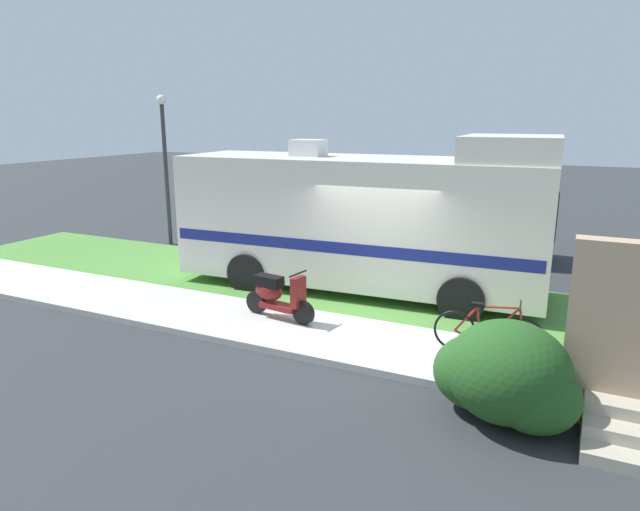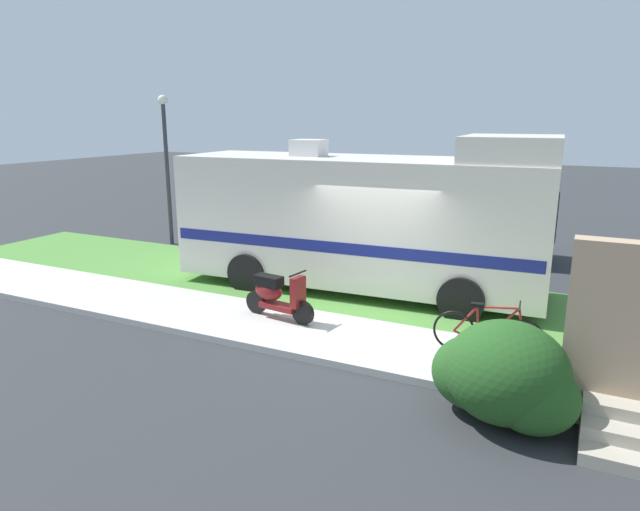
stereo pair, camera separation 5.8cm
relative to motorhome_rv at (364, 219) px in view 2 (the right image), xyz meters
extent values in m
plane|color=#2D3033|center=(0.68, -1.71, -1.65)|extent=(80.00, 80.00, 0.00)
cube|color=beige|center=(0.68, -2.91, -1.59)|extent=(24.00, 2.00, 0.12)
cube|color=#4C8438|center=(0.68, -0.21, -1.61)|extent=(24.00, 3.40, 0.08)
cube|color=silver|center=(-0.12, -0.01, -0.01)|extent=(8.08, 2.72, 2.68)
cube|color=silver|center=(2.97, 0.15, 1.58)|extent=(1.91, 2.29, 0.50)
cube|color=navy|center=(-0.12, -0.01, -0.41)|extent=(7.92, 2.73, 0.24)
cube|color=black|center=(3.85, 0.19, 0.46)|extent=(0.18, 1.98, 0.90)
cube|color=silver|center=(-1.31, -0.07, 1.51)|extent=(0.73, 0.63, 0.36)
cylinder|color=black|center=(2.30, 1.23, -1.20)|extent=(0.91, 0.32, 0.90)
cylinder|color=black|center=(2.41, -0.99, -1.20)|extent=(0.91, 0.32, 0.90)
cylinder|color=black|center=(-2.36, 1.00, -1.20)|extent=(0.91, 0.32, 0.90)
cylinder|color=black|center=(-2.25, -1.23, -1.20)|extent=(0.91, 0.32, 0.90)
cylinder|color=black|center=(-0.10, -2.70, -1.31)|extent=(0.45, 0.16, 0.44)
cylinder|color=black|center=(-1.19, -2.55, -1.31)|extent=(0.45, 0.16, 0.44)
cube|color=maroon|center=(-0.65, -2.63, -1.29)|extent=(0.81, 0.38, 0.10)
cube|color=black|center=(-0.89, -2.59, -0.83)|extent=(0.59, 0.33, 0.20)
ellipsoid|color=maroon|center=(-0.89, -2.59, -1.03)|extent=(0.64, 0.38, 0.36)
cube|color=maroon|center=(-0.21, -2.69, -0.93)|extent=(0.18, 0.34, 0.56)
cylinder|color=black|center=(-0.21, -2.69, -0.58)|extent=(0.10, 0.50, 0.04)
sphere|color=white|center=(-0.21, -2.69, -0.75)|extent=(0.12, 0.12, 0.12)
torus|color=black|center=(3.69, -2.58, -1.19)|extent=(0.68, 0.10, 0.68)
torus|color=black|center=(2.65, -2.67, -1.19)|extent=(0.68, 0.10, 0.68)
cylinder|color=maroon|center=(3.33, -2.61, -1.02)|extent=(0.59, 0.09, 0.68)
cylinder|color=maroon|center=(3.01, -2.64, -1.04)|extent=(0.10, 0.04, 0.61)
cylinder|color=maroon|center=(3.30, -2.61, -0.72)|extent=(0.63, 0.09, 0.09)
cylinder|color=maroon|center=(2.85, -2.65, -1.27)|extent=(0.41, 0.07, 0.19)
cylinder|color=maroon|center=(2.81, -2.66, -0.97)|extent=(0.37, 0.07, 0.47)
cylinder|color=maroon|center=(3.65, -2.58, -0.94)|extent=(0.12, 0.05, 0.51)
cube|color=black|center=(2.98, -2.64, -0.71)|extent=(0.21, 0.12, 0.06)
cylinder|color=black|center=(3.61, -2.59, -0.65)|extent=(0.07, 0.52, 0.03)
cube|color=#1E478C|center=(2.18, 4.45, -0.62)|extent=(2.63, 1.97, 1.49)
cube|color=black|center=(2.18, 4.45, -0.18)|extent=(2.50, 1.99, 0.44)
cube|color=#1E478C|center=(-0.71, 4.49, -0.98)|extent=(3.21, 1.98, 0.78)
cylinder|color=black|center=(2.39, 5.37, -1.27)|extent=(0.76, 0.25, 0.76)
cylinder|color=black|center=(2.37, 3.52, -1.27)|extent=(0.76, 0.25, 0.76)
cylinder|color=black|center=(-1.08, 5.42, -1.27)|extent=(0.76, 0.25, 0.76)
cylinder|color=black|center=(-1.10, 3.56, -1.27)|extent=(0.76, 0.25, 0.76)
ellipsoid|color=#23511E|center=(3.68, -4.41, -0.95)|extent=(1.56, 1.40, 1.32)
ellipsoid|color=#23511E|center=(3.29, -4.25, -1.10)|extent=(1.17, 1.05, 0.99)
ellipsoid|color=#23511E|center=(4.03, -4.52, -1.14)|extent=(1.09, 0.98, 0.93)
cylinder|color=navy|center=(5.08, -2.81, -1.42)|extent=(0.07, 0.07, 0.21)
cylinder|color=navy|center=(5.08, -2.81, -1.30)|extent=(0.03, 0.03, 0.04)
cylinder|color=black|center=(5.08, -2.81, -1.27)|extent=(0.03, 0.03, 0.02)
cylinder|color=#19722D|center=(4.86, -3.47, -1.42)|extent=(0.07, 0.07, 0.21)
cylinder|color=#19722D|center=(4.86, -3.47, -1.29)|extent=(0.03, 0.03, 0.04)
cylinder|color=black|center=(4.86, -3.47, -1.27)|extent=(0.03, 0.03, 0.02)
cylinder|color=#333338|center=(-7.08, 1.89, 0.44)|extent=(0.12, 0.12, 4.18)
sphere|color=silver|center=(-7.08, 1.89, 2.65)|extent=(0.28, 0.28, 0.28)
camera|label=1|loc=(4.34, -11.25, 2.18)|focal=31.29mm
camera|label=2|loc=(4.39, -11.23, 2.18)|focal=31.29mm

